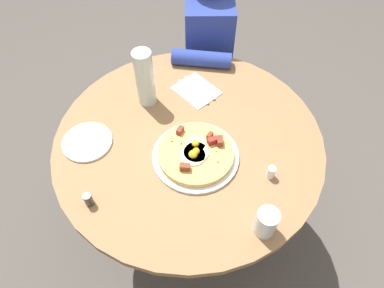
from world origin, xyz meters
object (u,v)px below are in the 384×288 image
(water_bottle, at_px, (145,78))
(bread_plate, at_px, (87,142))
(pepper_shaker, at_px, (88,199))
(dining_table, at_px, (189,165))
(knife, at_px, (193,92))
(fork, at_px, (200,88))
(salt_shaker, at_px, (271,172))
(water_glass, at_px, (266,222))
(pizza_plate, at_px, (196,156))
(person_seated, at_px, (206,66))
(breakfast_pizza, at_px, (196,153))

(water_bottle, bearing_deg, bread_plate, 135.82)
(pepper_shaker, bearing_deg, bread_plate, 11.56)
(bread_plate, bearing_deg, water_bottle, -44.18)
(dining_table, distance_m, knife, 0.30)
(fork, bearing_deg, salt_shaker, 166.45)
(dining_table, relative_size, pepper_shaker, 19.24)
(bread_plate, bearing_deg, water_glass, -119.61)
(water_glass, xyz_separation_m, salt_shaker, (0.19, -0.05, -0.03))
(dining_table, bearing_deg, bread_plate, 93.00)
(fork, height_order, water_bottle, water_bottle)
(water_glass, relative_size, salt_shaker, 2.05)
(dining_table, relative_size, pizza_plate, 3.25)
(salt_shaker, bearing_deg, pepper_shaker, 99.30)
(fork, bearing_deg, person_seated, -48.64)
(water_glass, distance_m, water_bottle, 0.69)
(person_seated, xyz_separation_m, bread_plate, (-0.71, 0.47, 0.25))
(knife, distance_m, water_bottle, 0.22)
(breakfast_pizza, height_order, water_bottle, water_bottle)
(knife, height_order, water_bottle, water_bottle)
(dining_table, relative_size, bread_plate, 5.48)
(salt_shaker, bearing_deg, breakfast_pizza, 71.80)
(person_seated, bearing_deg, water_bottle, 152.13)
(pizza_plate, xyz_separation_m, water_glass, (-0.28, -0.21, 0.04))
(water_glass, xyz_separation_m, water_bottle, (0.56, 0.40, 0.07))
(water_bottle, xyz_separation_m, pepper_shaker, (-0.46, 0.16, -0.09))
(salt_shaker, bearing_deg, water_bottle, 50.63)
(person_seated, distance_m, water_glass, 1.10)
(knife, xyz_separation_m, salt_shaker, (-0.41, -0.26, 0.02))
(pizza_plate, height_order, fork, pizza_plate)
(dining_table, height_order, bread_plate, bread_plate)
(pizza_plate, xyz_separation_m, salt_shaker, (-0.08, -0.25, 0.02))
(dining_table, height_order, person_seated, person_seated)
(person_seated, height_order, pizza_plate, person_seated)
(bread_plate, relative_size, pepper_shaker, 3.51)
(bread_plate, distance_m, water_glass, 0.70)
(pepper_shaker, bearing_deg, pizza_plate, -62.44)
(pizza_plate, relative_size, water_glass, 3.04)
(person_seated, relative_size, bread_plate, 6.20)
(knife, relative_size, water_glass, 1.78)
(water_glass, height_order, pepper_shaker, water_glass)
(dining_table, bearing_deg, pepper_shaker, 129.89)
(water_glass, relative_size, water_bottle, 0.42)
(salt_shaker, bearing_deg, dining_table, 58.68)
(pizza_plate, bearing_deg, knife, 0.98)
(person_seated, distance_m, salt_shaker, 0.92)
(breakfast_pizza, distance_m, fork, 0.35)
(knife, distance_m, water_glass, 0.64)
(bread_plate, distance_m, water_bottle, 0.32)
(pizza_plate, relative_size, pepper_shaker, 5.92)
(salt_shaker, bearing_deg, pizza_plate, 71.96)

